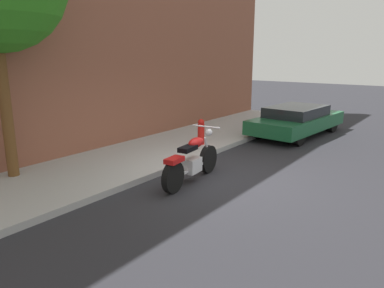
# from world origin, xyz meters

# --- Properties ---
(ground_plane) EXTENTS (60.00, 60.00, 0.00)m
(ground_plane) POSITION_xyz_m (0.00, 0.00, 0.00)
(ground_plane) COLOR #28282D
(sidewalk) EXTENTS (18.29, 2.81, 0.14)m
(sidewalk) POSITION_xyz_m (0.00, 2.63, 0.07)
(sidewalk) COLOR #AAAAAA
(sidewalk) RESTS_ON ground
(motorcycle) EXTENTS (2.20, 0.70, 1.16)m
(motorcycle) POSITION_xyz_m (-0.58, 0.42, 0.46)
(motorcycle) COLOR black
(motorcycle) RESTS_ON ground
(parked_car_green) EXTENTS (4.38, 2.06, 1.03)m
(parked_car_green) POSITION_xyz_m (5.46, 0.35, 0.55)
(parked_car_green) COLOR black
(parked_car_green) RESTS_ON ground
(fire_hydrant) EXTENTS (0.20, 0.20, 0.91)m
(fire_hydrant) POSITION_xyz_m (1.93, 1.94, 0.46)
(fire_hydrant) COLOR red
(fire_hydrant) RESTS_ON ground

